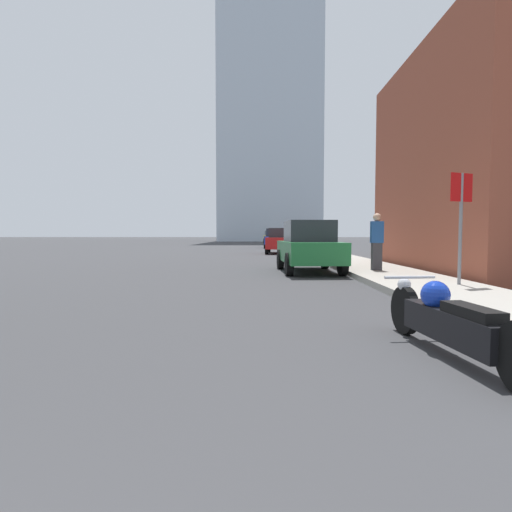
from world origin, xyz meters
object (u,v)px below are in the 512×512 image
parked_car_green (309,246)px  parked_car_yellow (270,237)px  parked_car_red (282,241)px  motorcycle (449,321)px  parked_car_white (273,238)px  stop_sign (461,209)px  parked_car_blue (275,238)px  pedestrian (377,241)px

parked_car_green → parked_car_yellow: 44.57m
parked_car_red → parked_car_yellow: 31.67m
motorcycle → parked_car_yellow: bearing=84.3°
parked_car_green → parked_car_red: size_ratio=0.97×
parked_car_white → stop_sign: stop_sign is taller
parked_car_blue → pedestrian: (2.15, -24.28, 0.14)m
motorcycle → parked_car_blue: 32.34m
parked_car_red → stop_sign: (2.90, -17.27, 0.94)m
parked_car_red → parked_car_blue: (-0.03, 10.44, 0.06)m
parked_car_yellow → motorcycle: bearing=-93.1°
motorcycle → stop_sign: bearing=56.5°
parked_car_yellow → pedestrian: (2.08, -45.51, 0.14)m
parked_car_yellow → stop_sign: stop_sign is taller
parked_car_yellow → stop_sign: size_ratio=1.74×
motorcycle → parked_car_blue: bearing=84.8°
pedestrian → parked_car_red: bearing=98.7°
parked_car_green → stop_sign: bearing=-61.6°
pedestrian → parked_car_green: bearing=153.9°
motorcycle → parked_car_red: 21.91m
parked_car_red → parked_car_blue: 10.44m
parked_car_red → parked_car_white: (0.08, 21.39, -0.00)m
motorcycle → parked_car_white: size_ratio=0.60×
stop_sign → pedestrian: (-0.78, 3.43, -0.73)m
parked_car_blue → pedestrian: bearing=-81.6°
parked_car_white → pedestrian: (2.04, -35.23, 0.21)m
parked_car_white → parked_car_yellow: (-0.04, 10.28, 0.07)m
parked_car_blue → parked_car_red: bearing=-86.5°
motorcycle → parked_car_green: bearing=85.8°
stop_sign → pedestrian: 3.59m
parked_car_white → parked_car_yellow: parked_car_yellow is taller
motorcycle → stop_sign: 5.40m
parked_car_green → parked_car_red: bearing=87.6°
stop_sign → pedestrian: bearing=102.8°
parked_car_green → parked_car_yellow: bearing=86.9°
parked_car_blue → motorcycle: bearing=-85.7°
parked_car_white → pedestrian: bearing=-91.9°
parked_car_green → pedestrian: pedestrian is taller
parked_car_white → pedestrian: pedestrian is taller
pedestrian → parked_car_white: bearing=93.3°
parked_car_red → stop_sign: stop_sign is taller
parked_car_red → parked_car_yellow: (0.04, 31.67, 0.06)m
parked_car_green → pedestrian: size_ratio=2.34×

